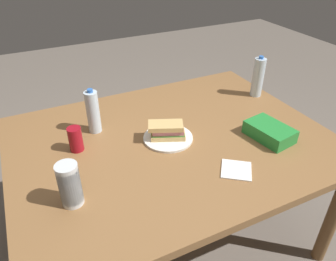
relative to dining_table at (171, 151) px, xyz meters
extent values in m
plane|color=#70665B|center=(0.00, 0.00, -0.65)|extent=(8.00, 8.00, 0.00)
cube|color=olive|center=(0.00, 0.00, 0.06)|extent=(1.57, 1.19, 0.04)
cylinder|color=brown|center=(-0.70, -0.52, -0.31)|extent=(0.07, 0.07, 0.69)
cylinder|color=brown|center=(0.70, -0.52, -0.31)|extent=(0.07, 0.07, 0.69)
cylinder|color=brown|center=(-0.70, 0.52, -0.31)|extent=(0.07, 0.07, 0.69)
cylinder|color=white|center=(0.02, -0.01, 0.08)|extent=(0.25, 0.25, 0.01)
cube|color=#DBB26B|center=(0.02, -0.01, 0.10)|extent=(0.19, 0.15, 0.02)
cube|color=#599E3F|center=(0.02, -0.01, 0.12)|extent=(0.18, 0.14, 0.01)
cube|color=#C6727A|center=(0.02, -0.01, 0.13)|extent=(0.18, 0.14, 0.02)
cube|color=yellow|center=(0.02, -0.01, 0.14)|extent=(0.17, 0.13, 0.01)
cube|color=#DBB26B|center=(0.03, -0.01, 0.16)|extent=(0.19, 0.15, 0.02)
cylinder|color=maroon|center=(0.45, -0.11, 0.14)|extent=(0.07, 0.07, 0.12)
cube|color=#268C38|center=(-0.45, 0.21, 0.11)|extent=(0.18, 0.25, 0.07)
cylinder|color=silver|center=(-0.69, -0.21, 0.20)|extent=(0.07, 0.07, 0.24)
cylinder|color=blue|center=(-0.69, -0.21, 0.32)|extent=(0.03, 0.03, 0.02)
cylinder|color=silver|center=(0.54, 0.23, 0.12)|extent=(0.08, 0.08, 0.09)
cylinder|color=silver|center=(0.54, 0.23, 0.14)|extent=(0.08, 0.08, 0.09)
cylinder|color=silver|center=(0.54, 0.23, 0.16)|extent=(0.08, 0.08, 0.09)
cylinder|color=silver|center=(0.54, 0.23, 0.18)|extent=(0.08, 0.08, 0.09)
cylinder|color=silver|center=(0.54, 0.23, 0.20)|extent=(0.08, 0.08, 0.09)
cylinder|color=silver|center=(0.54, 0.23, 0.21)|extent=(0.08, 0.08, 0.09)
cylinder|color=silver|center=(0.33, -0.24, 0.19)|extent=(0.07, 0.07, 0.22)
cylinder|color=blue|center=(0.33, -0.24, 0.31)|extent=(0.03, 0.03, 0.02)
cube|color=white|center=(-0.15, 0.35, 0.08)|extent=(0.18, 0.18, 0.01)
camera|label=1|loc=(0.60, 1.19, 0.99)|focal=34.36mm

